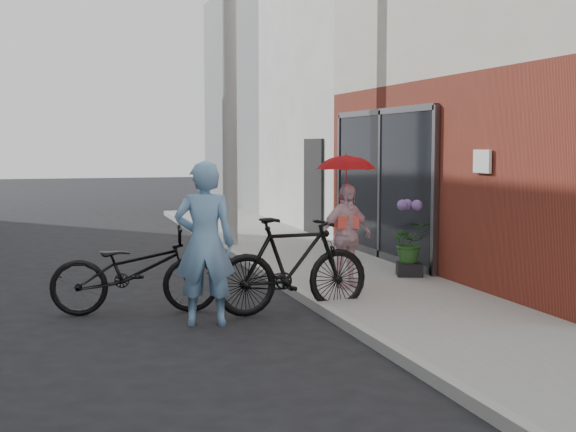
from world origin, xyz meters
name	(u,v)px	position (x,y,z in m)	size (l,w,h in m)	color
ground	(248,319)	(0.00, 0.00, 0.00)	(80.00, 80.00, 0.00)	black
sidewalk	(354,278)	(2.10, 2.00, 0.06)	(2.20, 24.00, 0.12)	gray
curb	(279,282)	(0.94, 2.00, 0.06)	(0.12, 24.00, 0.12)	#9E9E99
plaster_building	(446,84)	(7.20, 9.00, 3.50)	(8.00, 6.00, 7.00)	white
east_building_far	(346,99)	(7.20, 16.00, 3.50)	(8.00, 8.00, 7.00)	gray
utility_pole	(229,66)	(1.10, 6.00, 3.50)	(0.28, 0.28, 7.00)	#9E9E99
officer	(205,243)	(-0.53, -0.16, 0.93)	(0.68, 0.44, 1.86)	#76A5D1
bike_left	(135,270)	(-1.23, 0.66, 0.53)	(0.70, 2.00, 1.05)	black
bike_right	(293,265)	(0.60, 0.16, 0.59)	(0.55, 1.95, 1.17)	black
kimono_woman	(346,236)	(1.60, 1.02, 0.82)	(0.82, 0.34, 1.39)	silver
parasol	(346,159)	(1.60, 1.02, 1.84)	(0.75, 0.75, 0.66)	red
planter	(409,269)	(2.82, 1.62, 0.22)	(0.36, 0.36, 0.19)	black
potted_plant	(410,242)	(2.82, 1.62, 0.61)	(0.54, 0.47, 0.60)	#295622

